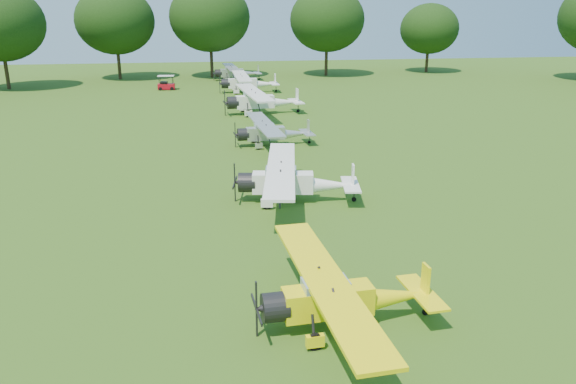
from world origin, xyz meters
The scene contains 9 objects.
ground centered at (0.00, 0.00, 0.00)m, with size 160.00×160.00×0.00m, color #2D5014.
tree_belt centered at (3.57, 0.16, 8.03)m, with size 137.36×130.27×14.52m.
aircraft_2 centered at (0.07, -9.61, 1.08)m, with size 5.87×9.36×1.84m.
aircraft_3 centered at (0.48, 2.33, 1.18)m, with size 6.51×10.31×2.02m.
aircraft_4 centered at (0.97, 14.65, 1.05)m, with size 5.75×9.16×1.80m.
aircraft_5 centered at (1.58, 27.19, 1.35)m, with size 7.36×11.72×2.30m.
aircraft_6 centered at (1.48, 41.00, 1.27)m, with size 6.90×10.96×2.17m.
aircraft_7 centered at (0.92, 52.50, 1.19)m, with size 6.50×10.36×2.04m.
golf_cart centered at (-7.95, 44.81, 0.57)m, with size 2.05×1.34×1.69m.
Camera 1 is at (-3.96, -24.65, 9.58)m, focal length 35.00 mm.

